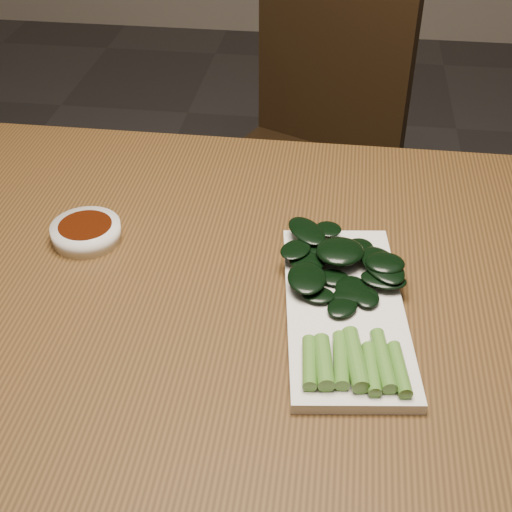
% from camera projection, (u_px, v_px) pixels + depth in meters
% --- Properties ---
extents(table, '(1.40, 0.80, 0.75)m').
position_uv_depth(table, '(256.00, 329.00, 0.95)').
color(table, '#4E3316').
rests_on(table, ground).
extents(chair_far, '(0.53, 0.53, 0.89)m').
position_uv_depth(chair_far, '(307.00, 148.00, 1.75)').
color(chair_far, black).
rests_on(chair_far, ground).
extents(sauce_bowl, '(0.10, 0.10, 0.02)m').
position_uv_depth(sauce_bowl, '(86.00, 232.00, 0.99)').
color(sauce_bowl, white).
rests_on(sauce_bowl, table).
extents(serving_plate, '(0.18, 0.33, 0.01)m').
position_uv_depth(serving_plate, '(345.00, 310.00, 0.87)').
color(serving_plate, white).
rests_on(serving_plate, table).
extents(gai_lan, '(0.18, 0.31, 0.03)m').
position_uv_depth(gai_lan, '(344.00, 287.00, 0.87)').
color(gai_lan, '#50872E').
rests_on(gai_lan, serving_plate).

